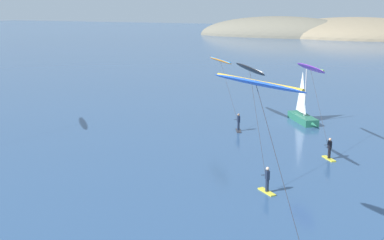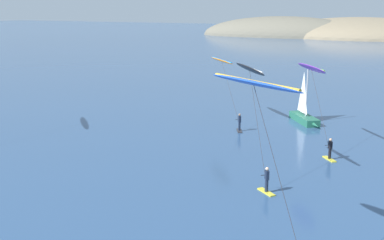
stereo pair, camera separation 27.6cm
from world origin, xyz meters
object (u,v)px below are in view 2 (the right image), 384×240
Objects in this scene: kitesurfer_purple at (313,76)px; kitesurfer_black at (251,79)px; kitesurfer_orange at (223,66)px; kitesurfer_blue at (258,98)px; sailboat_near at (305,117)px.

kitesurfer_black is (-2.14, -8.92, 0.78)m from kitesurfer_purple.
kitesurfer_orange is at bearing 119.81° from kitesurfer_black.
sailboat_near is at bearing 99.41° from kitesurfer_blue.
kitesurfer_purple is 0.90× the size of kitesurfer_black.
kitesurfer_blue is 20.57m from kitesurfer_purple.
kitesurfer_purple is 9.20m from kitesurfer_black.
kitesurfer_black reaches higher than kitesurfer_purple.
sailboat_near is 18.26m from kitesurfer_black.
kitesurfer_orange is 16.71m from kitesurfer_black.
sailboat_near is 0.80× the size of kitesurfer_orange.
kitesurfer_purple is at bearing -73.78° from sailboat_near.
kitesurfer_orange is 0.91× the size of kitesurfer_black.
kitesurfer_black reaches higher than sailboat_near.
kitesurfer_blue is at bearing -63.77° from kitesurfer_orange.
kitesurfer_orange is (-10.42, 5.54, -0.34)m from kitesurfer_purple.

